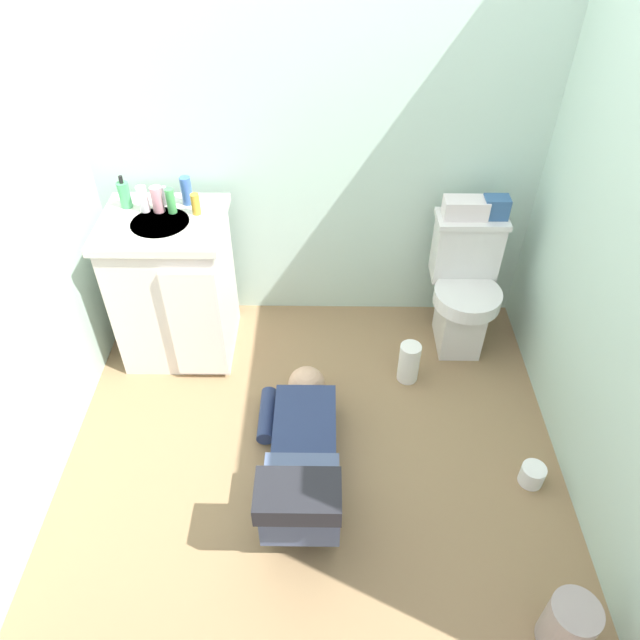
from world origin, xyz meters
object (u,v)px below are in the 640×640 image
(toiletry_bag, at_px, (496,207))
(bottle_pink, at_px, (157,199))
(toilet, at_px, (464,287))
(tissue_box, at_px, (466,208))
(bottle_amber, at_px, (196,204))
(paper_towel_roll, at_px, (409,362))
(trash_can, at_px, (568,625))
(vanity_cabinet, at_px, (175,287))
(faucet, at_px, (165,196))
(bottle_white, at_px, (143,199))
(bottle_green, at_px, (171,201))
(bottle_blue, at_px, (186,191))
(person_plumber, at_px, (302,460))
(soap_dispenser, at_px, (125,195))
(toilet_paper_roll, at_px, (532,475))

(toiletry_bag, bearing_deg, bottle_pink, -177.22)
(toilet, distance_m, bottle_pink, 1.64)
(tissue_box, height_order, bottle_amber, bottle_amber)
(toilet, distance_m, paper_towel_roll, 0.51)
(trash_can, bearing_deg, vanity_cabinet, 137.11)
(toilet, relative_size, trash_can, 3.07)
(faucet, bearing_deg, vanity_cabinet, -88.69)
(toiletry_bag, bearing_deg, bottle_white, -177.35)
(bottle_green, relative_size, bottle_blue, 0.88)
(toilet, xyz_separation_m, person_plumber, (-0.84, -0.97, -0.19))
(person_plumber, xyz_separation_m, toiletry_bag, (0.94, 1.06, 0.63))
(toilet, xyz_separation_m, paper_towel_roll, (-0.30, -0.32, -0.25))
(toiletry_bag, distance_m, bottle_green, 1.60)
(bottle_pink, distance_m, bottle_green, 0.07)
(person_plumber, xyz_separation_m, bottle_amber, (-0.53, 0.96, 0.70))
(soap_dispenser, relative_size, bottle_white, 1.27)
(tissue_box, height_order, bottle_green, bottle_green)
(person_plumber, height_order, bottle_amber, bottle_amber)
(toilet, height_order, tissue_box, tissue_box)
(tissue_box, height_order, paper_towel_roll, tissue_box)
(tissue_box, relative_size, bottle_amber, 2.09)
(bottle_blue, bearing_deg, person_plumber, -60.94)
(person_plumber, relative_size, bottle_pink, 8.27)
(faucet, bearing_deg, bottle_green, -57.00)
(bottle_green, bearing_deg, tissue_box, 3.61)
(bottle_green, bearing_deg, bottle_blue, 53.60)
(toilet, distance_m, bottle_white, 1.70)
(person_plumber, height_order, toiletry_bag, toiletry_bag)
(soap_dispenser, distance_m, bottle_blue, 0.30)
(bottle_white, relative_size, bottle_green, 1.04)
(bottle_green, height_order, bottle_blue, bottle_blue)
(vanity_cabinet, relative_size, faucet, 8.20)
(toiletry_bag, bearing_deg, vanity_cabinet, -174.09)
(faucet, height_order, trash_can, faucet)
(paper_towel_roll, bearing_deg, soap_dispenser, 165.51)
(soap_dispenser, xyz_separation_m, paper_towel_roll, (1.42, -0.37, -0.77))
(bottle_green, xyz_separation_m, paper_towel_roll, (1.19, -0.32, -0.77))
(bottle_pink, relative_size, bottle_amber, 1.22)
(bottle_amber, bearing_deg, soap_dispenser, 170.32)
(tissue_box, relative_size, bottle_green, 1.76)
(bottle_pink, distance_m, bottle_amber, 0.19)
(bottle_green, distance_m, bottle_amber, 0.12)
(vanity_cabinet, height_order, toilet_paper_roll, vanity_cabinet)
(bottle_white, bearing_deg, person_plumber, -51.44)
(toilet, distance_m, soap_dispenser, 1.80)
(toiletry_bag, xyz_separation_m, bottle_white, (-1.73, -0.08, 0.08))
(bottle_pink, bearing_deg, soap_dispenser, 167.39)
(trash_can, distance_m, paper_towel_roll, 1.38)
(tissue_box, height_order, toilet_paper_roll, tissue_box)
(bottle_green, xyz_separation_m, trash_can, (1.62, -1.62, -0.76))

